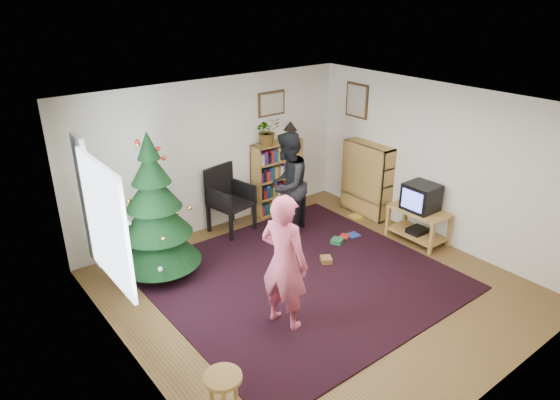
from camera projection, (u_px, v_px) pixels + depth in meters
floor at (315, 288)px, 6.82m from camera, size 5.00×5.00×0.00m
ceiling at (321, 107)px, 5.82m from camera, size 5.00×5.00×0.00m
wall_back at (215, 156)px, 8.12m from camera, size 5.00×0.02×2.50m
wall_front at (503, 293)px, 4.51m from camera, size 5.00×0.02×2.50m
wall_left at (129, 268)px, 4.90m from camera, size 0.02×5.00×2.50m
wall_right at (437, 164)px, 7.73m from camera, size 0.02×5.00×2.50m
rug at (301, 278)px, 7.03m from camera, size 3.80×3.60×0.02m
window_pane at (106, 223)px, 5.26m from camera, size 0.04×1.20×1.40m
curtain at (87, 202)px, 5.78m from camera, size 0.06×0.35×1.60m
picture_back at (272, 104)px, 8.48m from camera, size 0.55×0.03×0.42m
picture_right at (357, 100)px, 8.70m from camera, size 0.03×0.50×0.60m
christmas_tree at (156, 219)px, 6.79m from camera, size 1.17×1.17×2.12m
bookshelf_back at (277, 176)px, 8.90m from camera, size 0.95×0.30×1.30m
bookshelf_right at (367, 179)px, 8.79m from camera, size 0.30×0.95×1.30m
tv_stand at (418, 222)px, 7.96m from camera, size 0.51×0.92×0.55m
crt_tv at (421, 197)px, 7.79m from camera, size 0.45×0.49×0.42m
armchair at (227, 196)px, 8.26m from camera, size 0.70×0.71×1.10m
stool at (223, 387)px, 4.52m from camera, size 0.36×0.36×0.59m
person_standing at (284, 263)px, 5.78m from camera, size 0.58×0.72×1.71m
person_by_chair at (287, 185)px, 7.96m from camera, size 1.07×1.00×1.74m
potted_plant at (267, 131)px, 8.44m from camera, size 0.49×0.45×0.47m
table_lamp at (290, 127)px, 8.73m from camera, size 0.24×0.24×0.33m
floor_clutter at (344, 237)px, 8.11m from camera, size 1.69×1.02×0.08m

